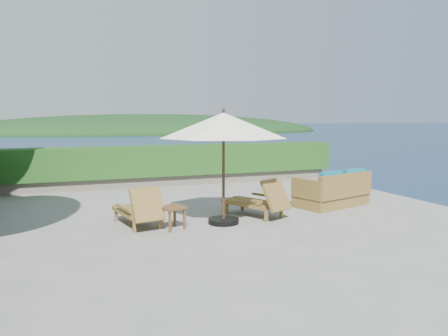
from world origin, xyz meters
name	(u,v)px	position (x,y,z in m)	size (l,w,h in m)	color
ground	(224,222)	(0.00, 0.00, 0.00)	(12.00, 12.00, 0.00)	gray
foundation	(224,289)	(0.00, 0.00, -1.55)	(12.00, 12.00, 3.00)	#5B5548
offshore_island	(148,133)	(25.00, 140.00, -3.00)	(126.00, 57.60, 12.60)	black
planter_wall_far	(166,180)	(0.00, 5.60, 0.18)	(12.00, 0.60, 0.36)	#736A5C
hedge_far	(166,160)	(0.00, 5.60, 0.85)	(12.40, 0.90, 1.00)	#134415
patio_umbrella	(223,126)	(-0.07, -0.15, 2.11)	(2.83, 2.83, 2.50)	black
lounge_left	(139,209)	(-1.84, 0.24, 0.37)	(0.92, 1.64, 0.89)	brown
lounge_right	(258,200)	(0.91, 0.16, 0.39)	(1.29, 1.74, 0.93)	brown
side_table	(172,210)	(-1.23, -0.24, 0.40)	(0.58, 0.58, 0.48)	brown
wicker_loveseat	(333,192)	(3.25, 0.59, 0.38)	(2.18, 1.52, 0.97)	brown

